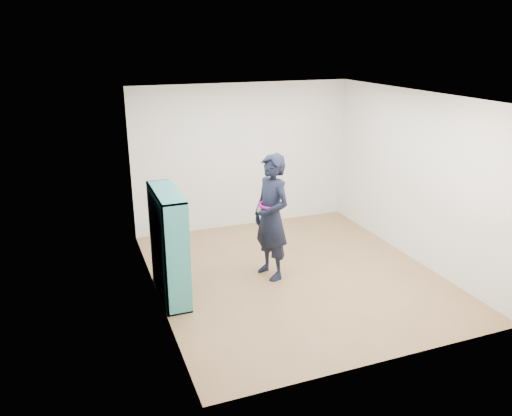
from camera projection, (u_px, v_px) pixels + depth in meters
name	position (u px, v px, depth m)	size (l,w,h in m)	color
floor	(294.00, 274.00, 7.40)	(4.50, 4.50, 0.00)	olive
ceiling	(299.00, 96.00, 6.56)	(4.50, 4.50, 0.00)	white
wall_left	(153.00, 207.00, 6.31)	(0.02, 4.50, 2.60)	white
wall_right	(415.00, 177.00, 7.65)	(0.02, 4.50, 2.60)	white
wall_back	(243.00, 156.00, 8.97)	(4.00, 0.02, 2.60)	white
wall_front	(392.00, 252.00, 4.99)	(4.00, 0.02, 2.60)	white
bookshelf	(167.00, 247.00, 6.58)	(0.32, 1.11, 1.48)	teal
person	(271.00, 217.00, 7.08)	(0.59, 0.76, 1.83)	black
smartphone	(259.00, 209.00, 7.03)	(0.04, 0.10, 0.14)	silver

